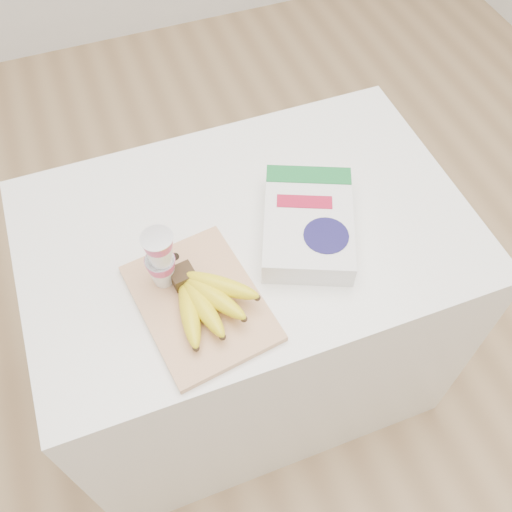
{
  "coord_description": "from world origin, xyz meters",
  "views": [
    {
      "loc": [
        -0.26,
        -0.75,
        1.79
      ],
      "look_at": [
        -0.02,
        -0.11,
        0.81
      ],
      "focal_mm": 40.0,
      "sensor_mm": 36.0,
      "label": 1
    }
  ],
  "objects_px": {
    "cutting_board": "(200,303)",
    "yogurt_stack": "(160,258)",
    "bananas": "(205,299)",
    "cereal_box": "(308,223)",
    "table": "(249,311)"
  },
  "relations": [
    {
      "from": "cutting_board",
      "to": "yogurt_stack",
      "type": "relative_size",
      "value": 2.12
    },
    {
      "from": "cutting_board",
      "to": "table",
      "type": "bearing_deg",
      "value": 35.75
    },
    {
      "from": "yogurt_stack",
      "to": "bananas",
      "type": "bearing_deg",
      "value": -55.37
    },
    {
      "from": "table",
      "to": "cereal_box",
      "type": "relative_size",
      "value": 3.02
    },
    {
      "from": "cereal_box",
      "to": "table",
      "type": "bearing_deg",
      "value": 178.16
    },
    {
      "from": "yogurt_stack",
      "to": "cereal_box",
      "type": "distance_m",
      "value": 0.34
    },
    {
      "from": "table",
      "to": "cereal_box",
      "type": "distance_m",
      "value": 0.44
    },
    {
      "from": "table",
      "to": "bananas",
      "type": "bearing_deg",
      "value": -131.61
    },
    {
      "from": "cutting_board",
      "to": "bananas",
      "type": "relative_size",
      "value": 1.61
    },
    {
      "from": "yogurt_stack",
      "to": "cereal_box",
      "type": "xyz_separation_m",
      "value": [
        0.34,
        0.02,
        -0.07
      ]
    },
    {
      "from": "table",
      "to": "cutting_board",
      "type": "height_order",
      "value": "cutting_board"
    },
    {
      "from": "cutting_board",
      "to": "yogurt_stack",
      "type": "distance_m",
      "value": 0.13
    },
    {
      "from": "table",
      "to": "cereal_box",
      "type": "height_order",
      "value": "cereal_box"
    },
    {
      "from": "bananas",
      "to": "yogurt_stack",
      "type": "distance_m",
      "value": 0.12
    },
    {
      "from": "bananas",
      "to": "cereal_box",
      "type": "xyz_separation_m",
      "value": [
        0.27,
        0.11,
        -0.01
      ]
    }
  ]
}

